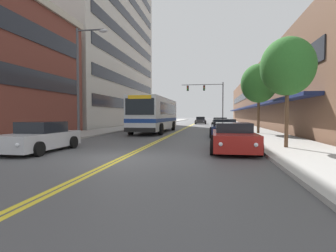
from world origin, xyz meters
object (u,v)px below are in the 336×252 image
Objects in this scene: car_champagne_parked_left_far at (165,122)px; street_lamp_left_near at (82,74)px; car_silver_parked_left_near at (41,138)px; car_red_parked_right_foreground at (233,138)px; street_tree_right_mid at (259,83)px; fire_hydrant at (246,129)px; city_bus at (156,113)px; traffic_signal_mast at (209,94)px; street_tree_right_near at (288,67)px; car_beige_parked_right_far at (218,121)px; car_dark_grey_moving_lead at (201,121)px; car_black_parked_right_mid at (220,123)px; car_slate_blue_parked_left_mid at (157,122)px; car_navy_parked_right_end at (224,128)px.

street_lamp_left_near reaches higher than car_champagne_parked_left_far.
car_red_parked_right_foreground is (8.71, 1.65, -0.01)m from car_silver_parked_left_near.
street_tree_right_mid is 4.88m from fire_hydrant.
car_champagne_parked_left_far is at bearing 97.58° from city_bus.
traffic_signal_mast is 31.76m from street_lamp_left_near.
car_beige_parked_right_far is at bearing 93.56° from street_tree_right_near.
city_bus is at bearing -82.42° from car_champagne_parked_left_far.
car_dark_grey_moving_lead is (3.28, 24.80, -1.21)m from city_bus.
fire_hydrant is at bearing 21.52° from street_lamp_left_near.
city_bus is 2.62× the size of car_black_parked_right_mid.
car_black_parked_right_mid is 18.18m from car_beige_parked_right_far.
car_silver_parked_left_near reaches higher than car_beige_parked_right_far.
street_tree_right_near is at bearing -13.37° from street_lamp_left_near.
car_beige_parked_right_far is at bearing 78.19° from car_silver_parked_left_near.
street_lamp_left_near is (-0.68, -20.21, 3.73)m from car_slate_blue_parked_left_mid.
car_silver_parked_left_near is at bearing -101.25° from traffic_signal_mast.
car_champagne_parked_left_far is 0.56× the size of traffic_signal_mast.
car_silver_parked_left_near is 32.18m from car_champagne_parked_left_far.
car_beige_parked_right_far is at bearing 92.67° from fire_hydrant.
car_champagne_parked_left_far is at bearing 88.83° from street_lamp_left_near.
city_bus reaches higher than car_beige_parked_right_far.
street_tree_right_near reaches higher than car_dark_grey_moving_lead.
car_champagne_parked_left_far is (-0.13, 6.73, -0.08)m from car_slate_blue_parked_left_mid.
car_dark_grey_moving_lead reaches higher than car_champagne_parked_left_far.
city_bus is 14.54m from car_silver_parked_left_near.
street_lamp_left_near is at bearing -107.85° from city_bus.
car_slate_blue_parked_left_mid reaches higher than car_navy_parked_right_end.
car_red_parked_right_foreground is at bearing -87.42° from traffic_signal_mast.
street_tree_right_near reaches higher than car_red_parked_right_foreground.
city_bus is 9.41m from fire_hydrant.
fire_hydrant is at bearing -57.18° from car_slate_blue_parked_left_mid.
fire_hydrant is (8.01, -4.77, -1.24)m from city_bus.
car_champagne_parked_left_far is 24.03m from car_navy_parked_right_end.
street_tree_right_near reaches higher than car_champagne_parked_left_far.
car_slate_blue_parked_left_mid is at bearing 131.55° from street_tree_right_mid.
car_slate_blue_parked_left_mid is 25.32m from car_red_parked_right_foreground.
car_beige_parked_right_far is 38.12m from street_lamp_left_near.
fire_hydrant is at bearing -87.33° from car_beige_parked_right_far.
car_champagne_parked_left_far is 0.85× the size of car_navy_parked_right_end.
street_tree_right_mid reaches higher than car_slate_blue_parked_left_mid.
car_red_parked_right_foreground is 1.11× the size of car_black_parked_right_mid.
car_red_parked_right_foreground is at bearing -73.89° from car_champagne_parked_left_far.
car_slate_blue_parked_left_mid reaches higher than car_beige_parked_right_far.
car_dark_grey_moving_lead reaches higher than car_red_parked_right_foreground.
street_tree_right_near is at bearing -69.16° from car_champagne_parked_left_far.
car_navy_parked_right_end reaches higher than fire_hydrant.
car_black_parked_right_mid is 12.34m from street_tree_right_mid.
street_tree_right_near is at bearing -81.21° from car_dark_grey_moving_lead.
car_beige_parked_right_far is 7.79m from traffic_signal_mast.
street_tree_right_mid reaches higher than car_navy_parked_right_end.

